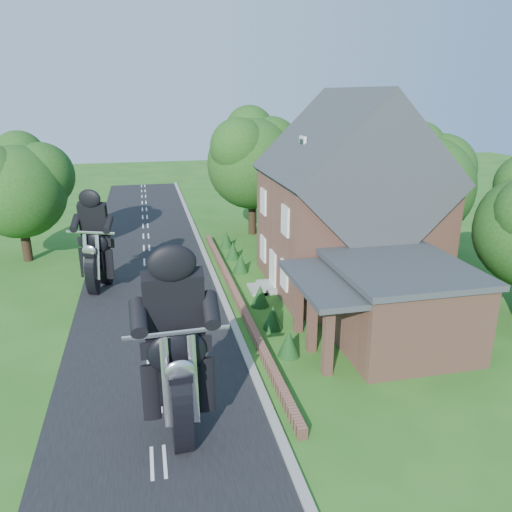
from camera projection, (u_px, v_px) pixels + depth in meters
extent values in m
plane|color=#245818|center=(153.00, 358.00, 19.69)|extent=(120.00, 120.00, 0.00)
cube|color=black|center=(153.00, 358.00, 19.69)|extent=(7.00, 80.00, 0.02)
cube|color=gray|center=(243.00, 347.00, 20.44)|extent=(0.30, 80.00, 0.12)
cube|color=#8D5B48|center=(236.00, 296.00, 25.16)|extent=(0.30, 22.00, 0.40)
cube|color=#8D5B48|center=(347.00, 231.00, 26.51)|extent=(8.00, 8.00, 6.00)
cube|color=#2B2F33|center=(350.00, 174.00, 25.57)|extent=(8.48, 8.64, 8.48)
cube|color=#8D5B48|center=(391.00, 109.00, 24.99)|extent=(0.60, 0.90, 1.60)
cube|color=white|center=(303.00, 146.00, 24.56)|extent=(0.12, 0.80, 0.90)
cube|color=black|center=(301.00, 146.00, 24.55)|extent=(0.04, 0.55, 0.65)
cube|color=white|center=(273.00, 271.00, 26.27)|extent=(0.10, 1.10, 2.10)
cube|color=gray|center=(266.00, 287.00, 26.48)|extent=(0.80, 1.60, 0.30)
cube|color=gray|center=(257.00, 289.00, 26.40)|extent=(0.80, 1.60, 0.15)
cube|color=white|center=(284.00, 275.00, 24.06)|extent=(0.10, 1.10, 1.40)
cube|color=black|center=(284.00, 275.00, 24.06)|extent=(0.04, 0.92, 1.22)
cube|color=white|center=(263.00, 249.00, 28.14)|extent=(0.10, 1.10, 1.40)
cube|color=black|center=(263.00, 249.00, 28.13)|extent=(0.04, 0.92, 1.22)
cube|color=white|center=(285.00, 221.00, 23.22)|extent=(0.10, 1.10, 1.40)
cube|color=black|center=(285.00, 221.00, 23.21)|extent=(0.04, 0.92, 1.22)
cube|color=white|center=(263.00, 202.00, 27.30)|extent=(0.10, 1.10, 1.40)
cube|color=black|center=(263.00, 202.00, 27.29)|extent=(0.04, 0.92, 1.22)
cube|color=#8D5B48|center=(398.00, 306.00, 20.54)|extent=(5.00, 5.60, 3.20)
cube|color=#2B2F33|center=(401.00, 267.00, 20.00)|extent=(5.30, 5.94, 0.24)
cube|color=#2B2F33|center=(328.00, 282.00, 19.47)|extent=(2.60, 5.32, 0.22)
cube|color=#8D5B48|center=(328.00, 340.00, 18.16)|extent=(0.35, 0.35, 2.80)
cube|color=#8D5B48|center=(312.00, 319.00, 19.83)|extent=(0.35, 0.35, 2.80)
cube|color=#8D5B48|center=(299.00, 302.00, 21.50)|extent=(0.35, 0.35, 2.80)
cylinder|color=black|center=(421.00, 238.00, 30.55)|extent=(0.56, 0.56, 3.00)
sphere|color=#183F12|center=(427.00, 187.00, 29.56)|extent=(6.00, 6.00, 6.00)
sphere|color=#183F12|center=(443.00, 170.00, 30.12)|extent=(4.32, 4.32, 4.32)
sphere|color=#183F12|center=(421.00, 169.00, 28.14)|extent=(3.72, 3.72, 3.72)
sphere|color=#183F12|center=(421.00, 149.00, 30.04)|extent=(3.30, 3.30, 3.30)
cylinder|color=black|center=(338.00, 209.00, 36.88)|extent=(0.56, 0.56, 3.60)
sphere|color=#183F12|center=(340.00, 157.00, 35.70)|extent=(7.20, 7.20, 7.20)
sphere|color=#183F12|center=(358.00, 140.00, 36.37)|extent=(5.18, 5.18, 5.18)
sphere|color=#183F12|center=(330.00, 138.00, 33.99)|extent=(4.46, 4.46, 4.46)
sphere|color=#183F12|center=(336.00, 120.00, 36.27)|extent=(3.96, 3.96, 3.96)
cylinder|color=black|center=(256.00, 211.00, 36.59)|extent=(0.56, 0.56, 3.40)
sphere|color=#183F12|center=(256.00, 164.00, 35.51)|extent=(6.40, 6.40, 6.40)
sphere|color=#183F12|center=(273.00, 149.00, 36.10)|extent=(4.61, 4.61, 4.61)
sphere|color=#183F12|center=(243.00, 147.00, 33.99)|extent=(3.97, 3.97, 3.97)
sphere|color=#183F12|center=(253.00, 130.00, 36.02)|extent=(3.52, 3.52, 3.52)
cylinder|color=black|center=(30.00, 239.00, 30.77)|extent=(0.56, 0.56, 2.80)
sphere|color=#183F12|center=(23.00, 192.00, 29.85)|extent=(5.60, 5.60, 5.60)
sphere|color=#183F12|center=(45.00, 175.00, 30.37)|extent=(4.03, 4.03, 4.03)
sphere|color=#183F12|center=(24.00, 156.00, 30.30)|extent=(3.08, 3.08, 3.08)
cone|color=#103312|center=(289.00, 343.00, 19.70)|extent=(0.90, 0.90, 1.10)
cone|color=#103312|center=(273.00, 317.00, 22.02)|extent=(0.90, 0.90, 1.10)
cone|color=#103312|center=(260.00, 296.00, 24.34)|extent=(0.90, 0.90, 1.10)
cone|color=#103312|center=(241.00, 263.00, 28.97)|extent=(0.90, 0.90, 1.10)
cone|color=#103312|center=(233.00, 250.00, 31.29)|extent=(0.90, 0.90, 1.10)
cone|color=#103312|center=(226.00, 240.00, 33.60)|extent=(0.90, 0.90, 1.10)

